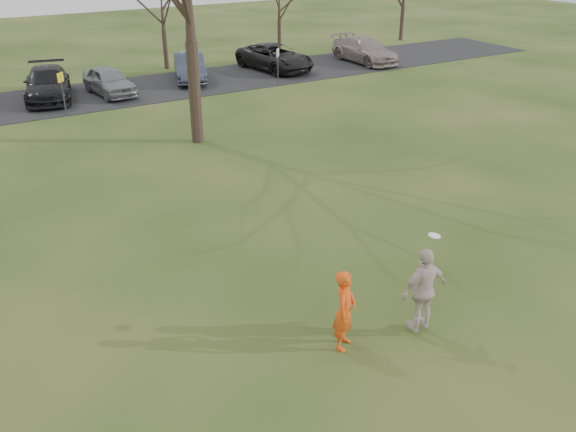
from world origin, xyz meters
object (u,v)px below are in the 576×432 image
at_px(player_defender, 345,310).
at_px(car_4, 109,81).
at_px(catching_play, 424,290).
at_px(car_3, 48,84).
at_px(car_6, 275,57).
at_px(car_7, 365,50).
at_px(car_5, 190,67).

relative_size(player_defender, car_4, 0.44).
bearing_deg(catching_play, car_3, 96.99).
bearing_deg(player_defender, car_3, 54.26).
xyz_separation_m(car_3, car_6, (13.85, -0.01, -0.01)).
bearing_deg(car_4, player_defender, -100.71).
distance_m(player_defender, car_7, 30.65).
relative_size(car_4, car_6, 0.76).
distance_m(car_5, car_7, 12.18).
bearing_deg(car_3, car_4, -2.09).
height_order(car_6, catching_play, catching_play).
bearing_deg(car_4, catching_play, -96.49).
bearing_deg(car_7, catching_play, -125.60).
bearing_deg(car_4, car_5, 2.95).
bearing_deg(car_6, car_5, 170.56).
height_order(car_4, car_6, car_6).
distance_m(player_defender, car_3, 25.19).
bearing_deg(car_3, catching_play, -71.16).
relative_size(player_defender, catching_play, 0.80).
bearing_deg(player_defender, catching_play, -53.63).
relative_size(car_6, catching_play, 2.40).
bearing_deg(car_7, car_6, 170.26).
bearing_deg(car_5, car_6, 17.20).
xyz_separation_m(car_3, car_7, (20.22, -1.01, -0.01)).
xyz_separation_m(car_5, catching_play, (-4.95, -25.73, 0.32)).
relative_size(car_3, car_5, 1.16).
distance_m(car_5, car_6, 5.76).
height_order(player_defender, car_6, player_defender).
bearing_deg(car_6, car_7, -17.19).
distance_m(player_defender, car_5, 26.14).
distance_m(car_5, catching_play, 26.21).
height_order(car_6, car_7, car_6).
bearing_deg(car_7, car_4, 178.31).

